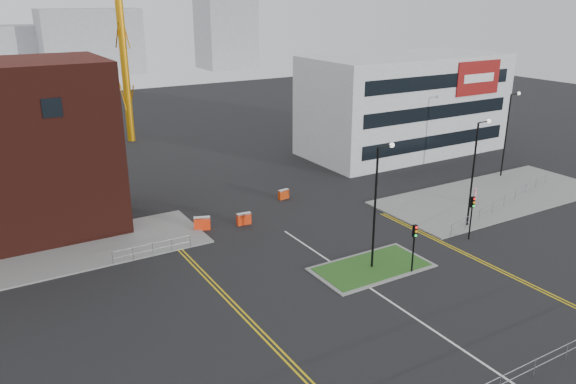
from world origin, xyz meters
name	(u,v)px	position (x,y,z in m)	size (l,w,h in m)	color
ground	(431,329)	(0.00, 0.00, 0.00)	(200.00, 200.00, 0.00)	black
pavement_left	(17,262)	(-20.00, 22.00, 0.06)	(28.00, 8.00, 0.12)	slate
pavement_right	(493,196)	(22.00, 14.00, 0.06)	(24.00, 10.00, 0.12)	slate
island_kerb	(372,267)	(2.00, 8.00, 0.04)	(8.60, 4.60, 0.08)	slate
grass_island	(372,267)	(2.00, 8.00, 0.06)	(8.00, 4.00, 0.12)	#1C4818
office_block	(404,104)	(26.01, 31.97, 6.00)	(25.00, 12.20, 12.00)	#BABDC0
streetlamp_island	(378,197)	(2.22, 8.00, 5.41)	(1.46, 0.36, 9.18)	black
streetlamp_right_near	(476,165)	(14.22, 10.00, 5.41)	(1.46, 0.36, 9.18)	black
streetlamp_right_far	(508,128)	(28.22, 18.00, 5.41)	(1.46, 0.36, 9.18)	black
traffic_light_island	(414,239)	(4.00, 5.98, 2.57)	(0.28, 0.33, 3.65)	black
traffic_light_right	(472,210)	(12.00, 7.98, 2.57)	(0.28, 0.33, 3.65)	black
railing_front	(518,372)	(0.00, -6.00, 0.78)	(24.05, 0.05, 1.10)	gray
railing_left	(153,247)	(-11.00, 18.00, 0.74)	(6.05, 0.05, 1.10)	gray
railing_right	(504,199)	(20.50, 11.50, 0.78)	(19.05, 5.05, 1.10)	gray
centre_line	(408,313)	(0.00, 2.00, 0.01)	(0.15, 30.00, 0.01)	silver
yellow_left_a	(221,295)	(-9.00, 10.00, 0.01)	(0.12, 24.00, 0.01)	gold
yellow_left_b	(225,294)	(-8.70, 10.00, 0.01)	(0.12, 24.00, 0.01)	gold
yellow_right_a	(466,255)	(9.50, 6.00, 0.01)	(0.12, 20.00, 0.01)	gold
yellow_right_b	(469,254)	(9.80, 6.00, 0.01)	(0.12, 20.00, 0.01)	gold
skyline_b	(91,42)	(10.00, 130.00, 8.00)	(24.00, 12.00, 16.00)	gray
skyline_c	(225,15)	(45.00, 125.00, 14.00)	(14.00, 12.00, 28.00)	gray
skyline_d	(9,50)	(-8.00, 140.00, 6.00)	(30.00, 12.00, 12.00)	gray
pedestrian	(475,196)	(18.67, 13.37, 0.83)	(0.61, 0.40, 1.66)	pink
barrier_left	(202,223)	(-5.80, 20.89, 0.62)	(1.44, 0.90, 1.15)	#FF330E
barrier_mid	(244,218)	(-2.27, 20.13, 0.57)	(1.27, 0.51, 1.04)	red
barrier_right	(284,194)	(3.98, 24.00, 0.51)	(1.17, 0.54, 0.95)	#C5360A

